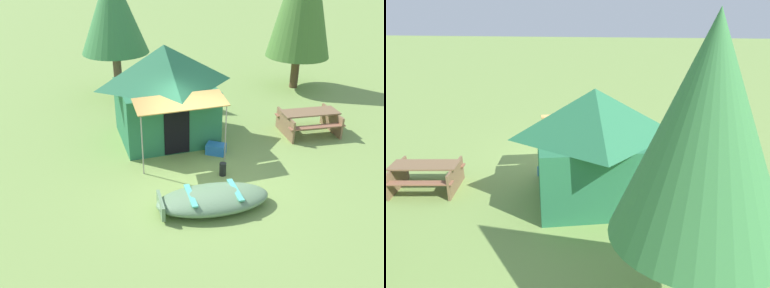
# 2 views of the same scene
# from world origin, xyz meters

# --- Properties ---
(ground_plane) EXTENTS (80.00, 80.00, 0.00)m
(ground_plane) POSITION_xyz_m (0.00, 0.00, 0.00)
(ground_plane) COLOR #7D9D4D
(beached_rowboat) EXTENTS (2.88, 1.59, 0.46)m
(beached_rowboat) POSITION_xyz_m (0.14, -1.53, 0.24)
(beached_rowboat) COLOR #658960
(beached_rowboat) RESTS_ON ground_plane
(canvas_cabin_tent) EXTENTS (3.55, 4.00, 3.00)m
(canvas_cabin_tent) POSITION_xyz_m (-0.74, 2.54, 1.55)
(canvas_cabin_tent) COLOR #2A7349
(canvas_cabin_tent) RESTS_ON ground_plane
(picnic_table) EXTENTS (1.95, 1.57, 0.76)m
(picnic_table) POSITION_xyz_m (3.92, 2.37, 0.48)
(picnic_table) COLOR brown
(picnic_table) RESTS_ON ground_plane
(cooler_box) EXTENTS (0.67, 0.57, 0.31)m
(cooler_box) POSITION_xyz_m (0.66, 1.23, 0.16)
(cooler_box) COLOR #276CB7
(cooler_box) RESTS_ON ground_plane
(fuel_can) EXTENTS (0.25, 0.25, 0.37)m
(fuel_can) POSITION_xyz_m (0.65, -0.05, 0.19)
(fuel_can) COLOR black
(fuel_can) RESTS_ON ground_plane
(pine_tree_back_right) EXTENTS (2.59, 2.59, 4.99)m
(pine_tree_back_right) POSITION_xyz_m (-2.43, 6.72, 3.35)
(pine_tree_back_right) COLOR brown
(pine_tree_back_right) RESTS_ON ground_plane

